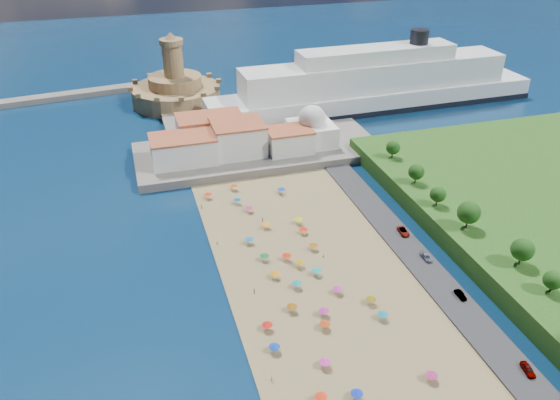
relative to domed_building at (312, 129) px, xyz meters
name	(u,v)px	position (x,y,z in m)	size (l,w,h in m)	color
ground	(293,275)	(-30.00, -71.00, -8.97)	(700.00, 700.00, 0.00)	#071938
terrace	(259,151)	(-20.00, 2.00, -7.47)	(90.00, 36.00, 3.00)	#59544C
jetty	(186,124)	(-42.00, 37.00, -7.77)	(18.00, 70.00, 2.40)	#59544C
waterfront_buildings	(223,139)	(-33.05, 2.64, -1.10)	(57.00, 29.00, 11.00)	silver
domed_building	(312,129)	(0.00, 0.00, 0.00)	(16.00, 16.00, 15.00)	silver
fortress	(176,89)	(-42.00, 67.00, -2.29)	(40.00, 40.00, 32.40)	#A48752
cruise_ship	(374,86)	(42.35, 36.53, 0.87)	(152.50, 25.97, 33.23)	black
beach_parasols	(309,298)	(-29.88, -82.88, -6.83)	(32.51, 115.47, 2.20)	gray
beachgoers	(285,287)	(-33.59, -76.18, -7.87)	(32.71, 93.79, 1.89)	tan
parked_cars	(442,274)	(6.00, -82.85, -7.59)	(2.80, 58.56, 1.45)	gray
hillside_trees	(494,236)	(19.74, -82.70, 1.25)	(11.59, 110.53, 8.04)	#382314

